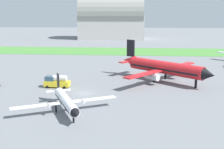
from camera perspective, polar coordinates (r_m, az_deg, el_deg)
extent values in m
plane|color=slate|center=(68.43, -5.68, -3.80)|extent=(600.00, 600.00, 0.00)
cube|color=#478438|center=(142.08, -0.23, 4.76)|extent=(360.00, 28.00, 0.08)
cylinder|color=white|center=(55.41, -9.27, -5.39)|extent=(7.72, 12.99, 1.88)
cone|color=black|center=(48.47, -7.31, -7.97)|extent=(2.49, 2.51, 1.85)
cone|color=white|center=(62.79, -10.86, -3.09)|extent=(2.69, 3.12, 1.70)
cube|color=black|center=(55.46, -9.27, -5.53)|extent=(7.42, 12.34, 0.26)
cube|color=white|center=(57.11, -4.25, -5.06)|extent=(9.87, 5.79, 0.19)
cube|color=white|center=(55.08, -14.64, -6.11)|extent=(9.87, 5.79, 0.19)
cylinder|color=#B7BABF|center=(56.13, -5.91, -5.41)|extent=(1.21, 1.62, 0.60)
cylinder|color=#B7BABF|center=(54.81, -12.63, -6.10)|extent=(1.21, 1.62, 0.60)
cube|color=black|center=(61.88, -10.88, -1.20)|extent=(0.96, 1.62, 3.02)
cube|color=white|center=(62.69, -9.61, -3.11)|extent=(2.87, 2.19, 0.15)
cube|color=white|center=(62.23, -11.99, -3.33)|extent=(2.87, 2.19, 0.15)
cylinder|color=black|center=(50.75, -7.80, -8.96)|extent=(0.34, 0.34, 1.32)
cylinder|color=black|center=(57.18, -7.59, -6.46)|extent=(0.34, 0.34, 1.32)
cylinder|color=black|center=(56.46, -11.29, -6.84)|extent=(0.34, 0.34, 1.32)
cylinder|color=red|center=(79.93, 10.71, 1.38)|extent=(19.92, 17.69, 3.54)
cone|color=black|center=(73.63, 18.97, -0.04)|extent=(4.69, 4.72, 3.47)
cone|color=red|center=(88.03, 3.46, 2.88)|extent=(5.49, 5.34, 3.18)
cube|color=black|center=(79.98, 10.70, 1.19)|extent=(18.99, 16.91, 0.50)
cube|color=red|center=(86.76, 13.24, 1.71)|extent=(11.71, 13.21, 0.35)
cube|color=red|center=(74.32, 6.90, 0.18)|extent=(11.71, 13.21, 0.35)
cylinder|color=#B7BABF|center=(84.69, 12.19, 0.63)|extent=(4.20, 3.98, 1.95)
cylinder|color=#B7BABF|center=(76.75, 8.16, -0.43)|extent=(4.20, 3.98, 1.95)
cube|color=black|center=(87.04, 3.81, 5.36)|extent=(2.48, 2.20, 5.14)
cube|color=red|center=(89.31, 4.73, 2.94)|extent=(4.39, 4.68, 0.28)
cube|color=red|center=(85.97, 2.78, 2.59)|extent=(4.39, 4.68, 0.28)
cylinder|color=black|center=(75.68, 16.64, -1.80)|extent=(0.64, 0.64, 2.25)
cylinder|color=black|center=(83.65, 10.80, -0.16)|extent=(0.64, 0.64, 2.25)
cylinder|color=black|center=(79.22, 8.53, -0.78)|extent=(0.64, 0.64, 2.25)
cube|color=yellow|center=(74.42, -11.06, -1.80)|extent=(6.62, 2.76, 1.40)
cylinder|color=silver|center=(73.83, -10.54, -0.72)|extent=(3.66, 1.73, 1.54)
cube|color=#334C60|center=(74.72, -12.42, -0.78)|extent=(2.45, 2.14, 1.20)
cylinder|color=black|center=(74.27, -13.00, -2.48)|extent=(0.71, 0.29, 0.70)
cylinder|color=black|center=(76.44, -12.37, -2.02)|extent=(0.71, 0.29, 0.70)
cylinder|color=black|center=(72.80, -9.65, -2.64)|extent=(0.71, 0.29, 0.70)
cylinder|color=black|center=(75.01, -9.10, -2.17)|extent=(0.71, 0.29, 0.70)
cylinder|color=black|center=(79.79, -21.84, -2.04)|extent=(0.60, 0.72, 0.70)
cube|color=#BCB7B2|center=(211.29, 0.03, 9.59)|extent=(46.73, 28.42, 16.96)
cylinder|color=gray|center=(211.03, 0.03, 12.67)|extent=(45.80, 31.27, 31.27)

